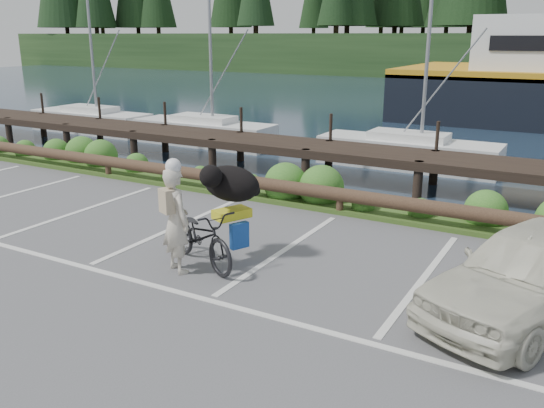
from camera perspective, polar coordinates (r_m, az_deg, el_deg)
The scene contains 7 objects.
ground at distance 9.13m, azimuth -4.83°, elevation -8.54°, with size 72.00×72.00×0.00m, color #515053.
vegetation_strip at distance 13.53m, azimuth 7.87°, elevation -0.01°, with size 34.00×1.60×0.10m, color #3D5B21.
log_rail at distance 12.92m, azimuth 6.70°, elevation -0.99°, with size 32.00×0.30×0.60m, color #443021, non-canonical shape.
bicycle at distance 9.97m, azimuth -7.04°, elevation -3.19°, with size 0.69×1.98×1.04m, color black.
cyclist at distance 9.64m, azimuth -9.50°, elevation -1.60°, with size 0.65×0.43×1.79m, color beige.
dog at distance 10.03m, azimuth -4.06°, elevation 2.03°, with size 1.10×0.54×0.63m, color black.
parked_car at distance 8.83m, azimuth 24.43°, elevation -6.18°, with size 1.58×3.94×1.34m, color beige.
Camera 1 is at (4.72, -6.80, 3.85)m, focal length 38.00 mm.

